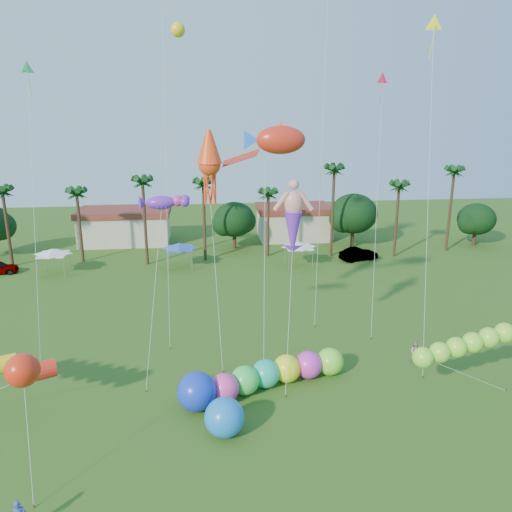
{
  "coord_description": "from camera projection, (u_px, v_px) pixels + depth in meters",
  "views": [
    {
      "loc": [
        -3.36,
        -19.96,
        17.68
      ],
      "look_at": [
        0.0,
        10.0,
        9.0
      ],
      "focal_mm": 35.0,
      "sensor_mm": 36.0,
      "label": 1
    }
  ],
  "objects": [
    {
      "name": "ground",
      "position": [
        279.0,
        489.0,
        24.31
      ],
      "size": [
        160.0,
        160.0,
        0.0
      ],
      "primitive_type": "plane",
      "color": "#285116",
      "rests_on": "ground"
    },
    {
      "name": "tree_line",
      "position": [
        254.0,
        219.0,
        65.52
      ],
      "size": [
        69.46,
        8.91,
        11.0
      ],
      "color": "#3A2819",
      "rests_on": "ground"
    },
    {
      "name": "buildings_row",
      "position": [
        203.0,
        227.0,
        71.17
      ],
      "size": [
        35.0,
        7.0,
        4.0
      ],
      "color": "beige",
      "rests_on": "ground"
    },
    {
      "name": "tent_row",
      "position": [
        179.0,
        247.0,
        57.61
      ],
      "size": [
        31.0,
        4.0,
        0.6
      ],
      "color": "white",
      "rests_on": "ground"
    },
    {
      "name": "car_b",
      "position": [
        359.0,
        254.0,
        61.85
      ],
      "size": [
        5.06,
        2.95,
        1.58
      ],
      "primitive_type": "imported",
      "rotation": [
        0.0,
        0.0,
        1.86
      ],
      "color": "#4C4C54",
      "rests_on": "ground"
    },
    {
      "name": "spectator_b",
      "position": [
        416.0,
        353.0,
        36.37
      ],
      "size": [
        1.0,
        0.91,
        1.67
      ],
      "primitive_type": "imported",
      "rotation": [
        0.0,
        0.0,
        -0.42
      ],
      "color": "#A8958C",
      "rests_on": "ground"
    },
    {
      "name": "caterpillar_inflatable",
      "position": [
        258.0,
        377.0,
        32.62
      ],
      "size": [
        11.76,
        5.87,
        2.45
      ],
      "rotation": [
        0.0,
        0.0,
        0.36
      ],
      "color": "#FF43A1",
      "rests_on": "ground"
    },
    {
      "name": "blue_ball",
      "position": [
        224.0,
        417.0,
        28.12
      ],
      "size": [
        2.28,
        2.28,
        2.28
      ],
      "primitive_type": "sphere",
      "color": "blue",
      "rests_on": "ground"
    },
    {
      "name": "rainbow_tube",
      "position": [
        9.0,
        372.0,
        28.75
      ],
      "size": [
        9.27,
        3.17,
        3.87
      ],
      "color": "red",
      "rests_on": "ground"
    },
    {
      "name": "green_worm",
      "position": [
        423.0,
        357.0,
        30.94
      ],
      "size": [
        9.78,
        3.96,
        3.84
      ],
      "color": "#8EF135",
      "rests_on": "ground"
    },
    {
      "name": "orange_ball_kite",
      "position": [
        22.0,
        371.0,
        22.91
      ],
      "size": [
        1.81,
        2.52,
        7.07
      ],
      "color": "red",
      "rests_on": "ground"
    },
    {
      "name": "merman_kite",
      "position": [
        293.0,
        221.0,
        34.05
      ],
      "size": [
        2.36,
        5.76,
        12.97
      ],
      "color": "#E99284",
      "rests_on": "ground"
    },
    {
      "name": "fish_kite",
      "position": [
        281.0,
        140.0,
        35.52
      ],
      "size": [
        5.59,
        6.35,
        16.93
      ],
      "color": "red",
      "rests_on": "ground"
    },
    {
      "name": "squid_kite",
      "position": [
        209.0,
        165.0,
        35.91
      ],
      "size": [
        2.25,
        5.98,
        16.63
      ],
      "color": "#FD4214",
      "rests_on": "ground"
    },
    {
      "name": "lobster_kite",
      "position": [
        161.0,
        203.0,
        32.63
      ],
      "size": [
        3.76,
        4.68,
        12.67
      ],
      "color": "purple",
      "rests_on": "ground"
    },
    {
      "name": "delta_kite_red",
      "position": [
        382.0,
        86.0,
        39.45
      ],
      "size": [
        1.81,
        4.93,
        20.77
      ],
      "color": "#F41B4B",
      "rests_on": "ground"
    },
    {
      "name": "delta_kite_yellow",
      "position": [
        434.0,
        31.0,
        32.81
      ],
      "size": [
        1.41,
        5.18,
        23.9
      ],
      "color": "#FFFD1A",
      "rests_on": "ground"
    },
    {
      "name": "delta_kite_green",
      "position": [
        28.0,
        78.0,
        34.8
      ],
      "size": [
        0.97,
        4.41,
        21.15
      ],
      "color": "#32D762",
      "rests_on": "ground"
    }
  ]
}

